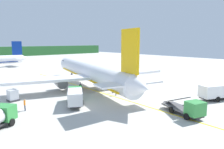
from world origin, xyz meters
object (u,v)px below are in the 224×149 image
at_px(cargo_container_near, 13,95).
at_px(cargo_container_mid, 128,83).
at_px(service_truck_baggage, 188,108).
at_px(crew_loader_right, 116,90).
at_px(service_truck_pushback, 217,91).
at_px(service_truck_fuel, 75,96).
at_px(crew_supervisor, 25,104).
at_px(airliner_foreground, 90,72).
at_px(crew_marshaller, 113,88).

height_order(cargo_container_near, cargo_container_mid, cargo_container_near).
bearing_deg(cargo_container_mid, service_truck_baggage, -111.28).
xyz_separation_m(cargo_container_mid, crew_loader_right, (-7.04, -3.64, 0.10)).
height_order(cargo_container_mid, crew_loader_right, cargo_container_mid).
bearing_deg(cargo_container_mid, service_truck_pushback, -76.45).
bearing_deg(cargo_container_mid, service_truck_fuel, -167.55).
distance_m(crew_loader_right, crew_supervisor, 16.01).
height_order(airliner_foreground, service_truck_fuel, airliner_foreground).
relative_size(airliner_foreground, crew_supervisor, 23.22).
bearing_deg(crew_marshaller, service_truck_fuel, -170.64).
bearing_deg(crew_marshaller, service_truck_pushback, -55.87).
xyz_separation_m(service_truck_baggage, cargo_container_mid, (7.06, 18.13, -0.21)).
distance_m(service_truck_baggage, crew_marshaller, 16.23).
xyz_separation_m(service_truck_fuel, service_truck_pushback, (19.96, -13.92, 0.07)).
xyz_separation_m(cargo_container_near, crew_marshaller, (16.40, -7.23, -0.03)).
height_order(airliner_foreground, crew_marshaller, airliner_foreground).
bearing_deg(service_truck_fuel, cargo_container_near, 128.25).
height_order(airliner_foreground, crew_loader_right, airliner_foreground).
distance_m(service_truck_baggage, service_truck_pushback, 11.28).
xyz_separation_m(service_truck_baggage, service_truck_pushback, (11.25, 0.73, 0.35)).
bearing_deg(service_truck_fuel, crew_supervisor, 161.70).
bearing_deg(crew_marshaller, service_truck_baggage, -92.68).
xyz_separation_m(cargo_container_mid, crew_supervisor, (-22.85, -1.14, 0.09)).
bearing_deg(service_truck_fuel, crew_marshaller, 9.36).
bearing_deg(crew_loader_right, airliner_foreground, 87.99).
xyz_separation_m(service_truck_pushback, crew_supervisor, (-27.05, 16.27, -0.46)).
distance_m(service_truck_fuel, crew_supervisor, 7.48).
distance_m(cargo_container_near, crew_loader_right, 18.03).
xyz_separation_m(crew_loader_right, crew_supervisor, (-15.81, 2.50, -0.01)).
distance_m(cargo_container_mid, crew_marshaller, 6.59).
xyz_separation_m(service_truck_fuel, crew_loader_right, (8.72, -0.16, -0.39)).
relative_size(airliner_foreground, cargo_container_near, 19.93).
relative_size(service_truck_fuel, service_truck_baggage, 0.95).
xyz_separation_m(service_truck_fuel, crew_marshaller, (9.46, 1.56, -0.50)).
bearing_deg(cargo_container_near, airliner_foreground, -0.79).
xyz_separation_m(service_truck_baggage, crew_supervisor, (-15.80, 16.99, -0.12)).
relative_size(service_truck_baggage, crew_supervisor, 3.90).
relative_size(cargo_container_near, crew_loader_right, 1.16).
xyz_separation_m(airliner_foreground, service_truck_fuel, (-9.02, -8.57, -1.94)).
relative_size(airliner_foreground, service_truck_fuel, 6.28).
bearing_deg(crew_marshaller, airliner_foreground, 93.58).
bearing_deg(crew_marshaller, cargo_container_mid, 16.95).
height_order(cargo_container_near, crew_supervisor, cargo_container_near).
bearing_deg(crew_marshaller, cargo_container_near, 156.20).
xyz_separation_m(crew_marshaller, crew_loader_right, (-0.74, -1.72, 0.11)).
bearing_deg(cargo_container_near, service_truck_baggage, -56.29).
bearing_deg(airliner_foreground, service_truck_pushback, -64.08).
relative_size(service_truck_fuel, cargo_container_near, 3.17).
bearing_deg(service_truck_fuel, crew_loader_right, -1.04).
height_order(service_truck_fuel, cargo_container_near, service_truck_fuel).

